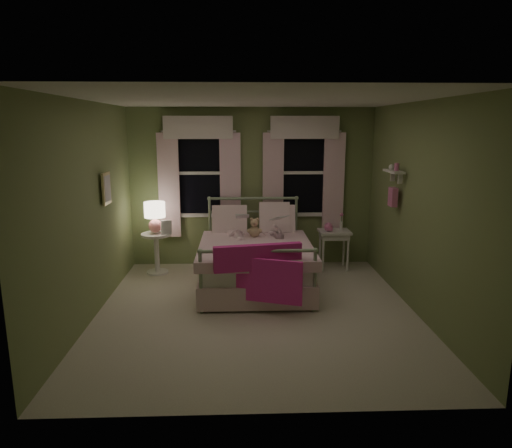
{
  "coord_description": "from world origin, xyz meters",
  "views": [
    {
      "loc": [
        -0.21,
        -5.41,
        2.3
      ],
      "look_at": [
        0.02,
        0.63,
        1.0
      ],
      "focal_mm": 32.0,
      "sensor_mm": 36.0,
      "label": 1
    }
  ],
  "objects_px": {
    "nightstand_right": "(334,236)",
    "bed": "(256,261)",
    "child_right": "(272,219)",
    "teddy_bear": "(254,229)",
    "table_lamp": "(155,214)",
    "nightstand_left": "(156,248)",
    "child_left": "(236,216)"
  },
  "relations": [
    {
      "from": "bed",
      "to": "child_right",
      "type": "bearing_deg",
      "value": 57.61
    },
    {
      "from": "nightstand_right",
      "to": "bed",
      "type": "bearing_deg",
      "value": -150.25
    },
    {
      "from": "bed",
      "to": "teddy_bear",
      "type": "relative_size",
      "value": 6.71
    },
    {
      "from": "child_right",
      "to": "nightstand_right",
      "type": "height_order",
      "value": "child_right"
    },
    {
      "from": "teddy_bear",
      "to": "nightstand_right",
      "type": "height_order",
      "value": "teddy_bear"
    },
    {
      "from": "child_right",
      "to": "table_lamp",
      "type": "distance_m",
      "value": 1.83
    },
    {
      "from": "child_right",
      "to": "teddy_bear",
      "type": "distance_m",
      "value": 0.34
    },
    {
      "from": "child_right",
      "to": "table_lamp",
      "type": "relative_size",
      "value": 1.38
    },
    {
      "from": "child_right",
      "to": "teddy_bear",
      "type": "xyz_separation_m",
      "value": [
        -0.28,
        -0.16,
        -0.11
      ]
    },
    {
      "from": "child_right",
      "to": "nightstand_left",
      "type": "bearing_deg",
      "value": -21.61
    },
    {
      "from": "teddy_bear",
      "to": "table_lamp",
      "type": "xyz_separation_m",
      "value": [
        -1.54,
        0.37,
        0.16
      ]
    },
    {
      "from": "teddy_bear",
      "to": "nightstand_right",
      "type": "relative_size",
      "value": 0.47
    },
    {
      "from": "bed",
      "to": "child_left",
      "type": "relative_size",
      "value": 2.56
    },
    {
      "from": "bed",
      "to": "child_right",
      "type": "height_order",
      "value": "child_right"
    },
    {
      "from": "nightstand_left",
      "to": "table_lamp",
      "type": "bearing_deg",
      "value": -45.0
    },
    {
      "from": "child_right",
      "to": "nightstand_left",
      "type": "distance_m",
      "value": 1.9
    },
    {
      "from": "child_right",
      "to": "bed",
      "type": "bearing_deg",
      "value": 42.69
    },
    {
      "from": "child_left",
      "to": "table_lamp",
      "type": "distance_m",
      "value": 1.28
    },
    {
      "from": "child_right",
      "to": "teddy_bear",
      "type": "bearing_deg",
      "value": 14.58
    },
    {
      "from": "nightstand_right",
      "to": "table_lamp",
      "type": "bearing_deg",
      "value": -178.01
    },
    {
      "from": "nightstand_right",
      "to": "child_left",
      "type": "bearing_deg",
      "value": -168.88
    },
    {
      "from": "child_left",
      "to": "nightstand_left",
      "type": "relative_size",
      "value": 1.22
    },
    {
      "from": "child_left",
      "to": "child_right",
      "type": "height_order",
      "value": "child_left"
    },
    {
      "from": "teddy_bear",
      "to": "nightstand_left",
      "type": "height_order",
      "value": "teddy_bear"
    },
    {
      "from": "child_right",
      "to": "teddy_bear",
      "type": "height_order",
      "value": "child_right"
    },
    {
      "from": "child_right",
      "to": "table_lamp",
      "type": "bearing_deg",
      "value": -21.61
    },
    {
      "from": "teddy_bear",
      "to": "nightstand_right",
      "type": "xyz_separation_m",
      "value": [
        1.31,
        0.47,
        -0.24
      ]
    },
    {
      "from": "bed",
      "to": "teddy_bear",
      "type": "bearing_deg",
      "value": 91.15
    },
    {
      "from": "nightstand_left",
      "to": "bed",
      "type": "bearing_deg",
      "value": -22.67
    },
    {
      "from": "child_right",
      "to": "table_lamp",
      "type": "xyz_separation_m",
      "value": [
        -1.82,
        0.21,
        0.05
      ]
    },
    {
      "from": "bed",
      "to": "nightstand_left",
      "type": "bearing_deg",
      "value": 157.33
    },
    {
      "from": "bed",
      "to": "table_lamp",
      "type": "height_order",
      "value": "bed"
    }
  ]
}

